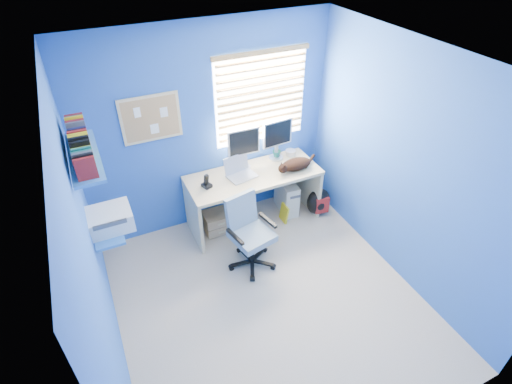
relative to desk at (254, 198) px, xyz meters
name	(u,v)px	position (x,y,z in m)	size (l,w,h in m)	color
floor	(269,300)	(-0.40, -1.26, -0.37)	(3.00, 3.20, 0.00)	#C0AF9C
ceiling	(276,67)	(-0.40, -1.26, 2.13)	(3.00, 3.20, 0.00)	white
wall_back	(210,131)	(-0.40, 0.34, 0.88)	(3.00, 0.01, 2.50)	blue
wall_front	(396,364)	(-0.40, -2.86, 0.88)	(3.00, 0.01, 2.50)	blue
wall_left	(93,262)	(-1.90, -1.26, 0.88)	(0.01, 3.20, 2.50)	blue
wall_right	(405,169)	(1.10, -1.26, 0.88)	(0.01, 3.20, 2.50)	blue
desk	(254,198)	(0.00, 0.00, 0.00)	(1.64, 0.65, 0.74)	tan
laptop	(242,169)	(-0.15, 0.01, 0.48)	(0.33, 0.26, 0.22)	silver
monitor_left	(243,149)	(-0.05, 0.18, 0.64)	(0.40, 0.12, 0.54)	silver
monitor_right	(277,140)	(0.42, 0.21, 0.64)	(0.40, 0.12, 0.54)	silver
phone	(206,181)	(-0.60, -0.01, 0.45)	(0.09, 0.11, 0.17)	black
mug	(277,154)	(0.43, 0.22, 0.42)	(0.10, 0.09, 0.10)	#12594D
cd_spindle	(290,153)	(0.62, 0.20, 0.41)	(0.13, 0.13, 0.07)	silver
cat	(296,164)	(0.52, -0.12, 0.44)	(0.40, 0.21, 0.14)	black
tower_pc	(287,196)	(0.50, 0.04, -0.14)	(0.19, 0.44, 0.45)	beige
drawer_boxes	(218,221)	(-0.48, 0.04, -0.23)	(0.35, 0.28, 0.27)	tan
yellow_book	(284,213)	(0.36, -0.16, -0.25)	(0.03, 0.17, 0.24)	yellow
backpack	(318,201)	(0.85, -0.21, -0.18)	(0.33, 0.25, 0.38)	black
office_chair	(250,241)	(-0.35, -0.65, -0.04)	(0.60, 0.60, 0.88)	black
window_blinds	(261,98)	(0.25, 0.31, 1.18)	(1.15, 0.05, 1.10)	white
corkboard	(151,119)	(-1.05, 0.33, 1.18)	(0.64, 0.02, 0.52)	tan
wall_shelves	(95,184)	(-1.75, -0.51, 1.06)	(0.42, 0.90, 1.05)	#3478C6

